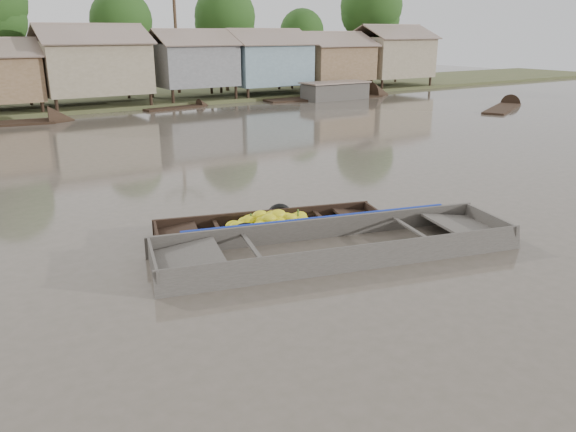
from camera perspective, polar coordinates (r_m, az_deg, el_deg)
ground at (r=12.66m, az=4.53°, el=-4.49°), size 120.00×120.00×0.00m
riverbank at (r=42.40m, az=-19.39°, el=14.82°), size 120.00×12.47×10.22m
banana_boat at (r=14.25m, az=-2.09°, el=-1.06°), size 5.98×2.96×0.83m
viewer_boat at (r=13.04m, az=5.04°, el=-3.42°), size 8.74×4.23×0.68m
distant_boats at (r=39.32m, az=-2.21°, el=11.39°), size 47.68×15.05×1.38m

